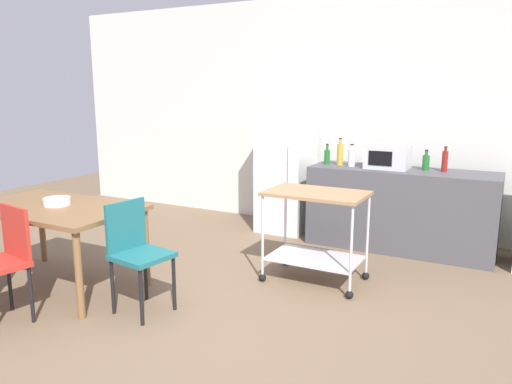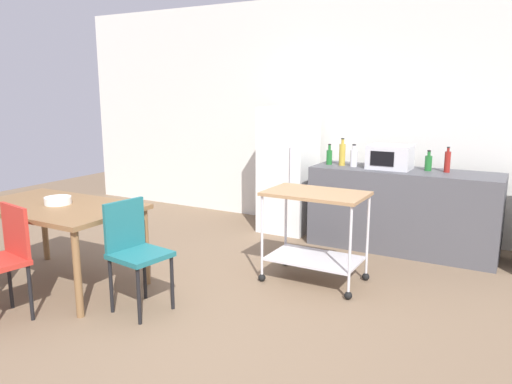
{
  "view_description": "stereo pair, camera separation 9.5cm",
  "coord_description": "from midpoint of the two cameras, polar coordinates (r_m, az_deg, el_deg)",
  "views": [
    {
      "loc": [
        2.0,
        -2.88,
        1.76
      ],
      "look_at": [
        -0.17,
        1.2,
        0.8
      ],
      "focal_mm": 34.81,
      "sensor_mm": 36.0,
      "label": 1
    },
    {
      "loc": [
        2.09,
        -2.83,
        1.76
      ],
      "look_at": [
        -0.17,
        1.2,
        0.8
      ],
      "focal_mm": 34.81,
      "sensor_mm": 36.0,
      "label": 2
    }
  ],
  "objects": [
    {
      "name": "ground_plane",
      "position": [
        3.93,
        -6.96,
        -14.97
      ],
      "size": [
        12.0,
        12.0,
        0.0
      ],
      "primitive_type": "plane",
      "color": "brown"
    },
    {
      "name": "back_wall",
      "position": [
        6.4,
        9.52,
        8.78
      ],
      "size": [
        8.4,
        0.12,
        2.9
      ],
      "primitive_type": "cube",
      "color": "silver",
      "rests_on": "ground_plane"
    },
    {
      "name": "kitchen_counter",
      "position": [
        5.73,
        15.79,
        -1.95
      ],
      "size": [
        2.0,
        0.64,
        0.9
      ],
      "primitive_type": "cube",
      "color": "#4C4C51",
      "rests_on": "ground_plane"
    },
    {
      "name": "dining_table",
      "position": [
        4.77,
        -22.64,
        -2.38
      ],
      "size": [
        1.5,
        0.9,
        0.75
      ],
      "color": "brown",
      "rests_on": "ground_plane"
    },
    {
      "name": "chair_red",
      "position": [
        4.25,
        -27.66,
        -6.63
      ],
      "size": [
        0.46,
        0.46,
        0.89
      ],
      "rotation": [
        0.0,
        0.0,
        -0.18
      ],
      "color": "#B72D23",
      "rests_on": "ground_plane"
    },
    {
      "name": "chair_teal",
      "position": [
        4.09,
        -14.23,
        -6.32
      ],
      "size": [
        0.45,
        0.45,
        0.89
      ],
      "rotation": [
        0.0,
        0.0,
        1.42
      ],
      "color": "#1E666B",
      "rests_on": "ground_plane"
    },
    {
      "name": "refrigerator",
      "position": [
        6.21,
        3.0,
        2.58
      ],
      "size": [
        0.6,
        0.63,
        1.55
      ],
      "color": "white",
      "rests_on": "ground_plane"
    },
    {
      "name": "kitchen_cart",
      "position": [
        4.58,
        6.28,
        -3.37
      ],
      "size": [
        0.91,
        0.57,
        0.85
      ],
      "color": "#A37A51",
      "rests_on": "ground_plane"
    },
    {
      "name": "bottle_olive_oil",
      "position": [
        5.85,
        7.71,
        4.09
      ],
      "size": [
        0.07,
        0.07,
        0.24
      ],
      "color": "#1E6628",
      "rests_on": "kitchen_counter"
    },
    {
      "name": "bottle_sparkling_water",
      "position": [
        5.79,
        9.18,
        4.35
      ],
      "size": [
        0.07,
        0.07,
        0.31
      ],
      "color": "gold",
      "rests_on": "kitchen_counter"
    },
    {
      "name": "bottle_hot_sauce",
      "position": [
        5.74,
        10.46,
        3.94
      ],
      "size": [
        0.08,
        0.08,
        0.25
      ],
      "color": "silver",
      "rests_on": "kitchen_counter"
    },
    {
      "name": "microwave",
      "position": [
        5.66,
        14.43,
        3.95
      ],
      "size": [
        0.46,
        0.35,
        0.26
      ],
      "color": "silver",
      "rests_on": "kitchen_counter"
    },
    {
      "name": "bottle_soda",
      "position": [
        5.66,
        18.49,
        3.29
      ],
      "size": [
        0.07,
        0.07,
        0.22
      ],
      "color": "#1E6628",
      "rests_on": "kitchen_counter"
    },
    {
      "name": "bottle_soy_sauce",
      "position": [
        5.61,
        20.43,
        3.38
      ],
      "size": [
        0.06,
        0.06,
        0.27
      ],
      "color": "maroon",
      "rests_on": "kitchen_counter"
    },
    {
      "name": "fruit_bowl",
      "position": [
        4.76,
        -22.43,
        -1.0
      ],
      "size": [
        0.23,
        0.23,
        0.07
      ],
      "primitive_type": "cylinder",
      "color": "white",
      "rests_on": "dining_table"
    }
  ]
}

